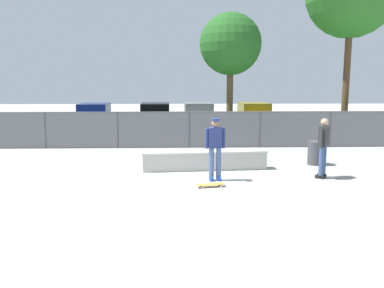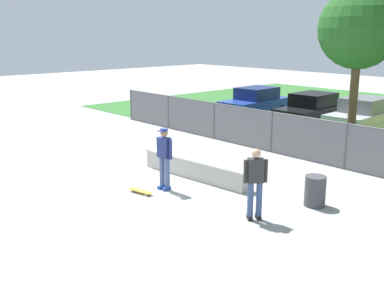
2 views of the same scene
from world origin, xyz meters
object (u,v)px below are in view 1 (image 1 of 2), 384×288
Objects in this scene: tree_near_left at (230,45)px; trash_bin at (316,153)px; car_yellow at (254,117)px; car_blue at (94,118)px; car_black at (155,118)px; skateboard at (211,184)px; car_silver at (198,117)px; concrete_ledge at (205,160)px; skateboarder at (215,146)px; bystander at (323,145)px.

tree_near_left reaches higher than trash_bin.
trash_bin is at bearing -87.36° from car_yellow.
car_blue is at bearing 136.93° from trash_bin.
car_black is 5.16× the size of trash_bin.
car_silver is (0.24, 12.41, 0.77)m from skateboard.
skateboard is at bearing -89.39° from concrete_ledge.
car_black is at bearing 2.60° from car_blue.
skateboarder is 4.36m from trash_bin.
car_yellow is at bearing 73.94° from skateboarder.
trash_bin reaches higher than skateboard.
car_blue is at bearing -177.76° from car_yellow.
car_blue is at bearing -175.40° from car_silver.
tree_near_left is at bearing 79.65° from skateboard.
skateboarder is 0.43× the size of car_black.
trash_bin is (3.75, 2.13, -0.62)m from skateboarder.
concrete_ledge is at bearing -91.46° from car_silver.
car_yellow reaches higher than concrete_ledge.
concrete_ledge reaches higher than skateboard.
tree_near_left is 8.83m from car_blue.
car_silver is (5.97, 0.48, 0.00)m from car_blue.
trash_bin is at bearing -43.07° from car_blue.
skateboard is at bearing -164.66° from bystander.
car_yellow is at bearing 92.64° from trash_bin.
car_blue is (-7.35, 3.07, -3.81)m from tree_near_left.
bystander is at bearing 3.40° from skateboarder.
skateboarder is 11.65m from car_silver.
skateboard is 12.43m from car_silver.
tree_near_left is (1.64, 6.69, 4.33)m from concrete_ledge.
trash_bin is (0.47, 1.93, -0.60)m from bystander.
concrete_ledge is at bearing 160.75° from bystander.
car_yellow is 9.42m from trash_bin.
car_blue is 1.00× the size of car_yellow.
tree_near_left is 5.47m from car_yellow.
car_blue reaches higher than trash_bin.
skateboard is 0.45× the size of bystander.
car_blue is (-5.71, 9.76, 0.52)m from concrete_ledge.
bystander is 2.08m from trash_bin.
car_yellow is (5.77, 0.20, 0.00)m from car_black.
trash_bin is (3.94, 2.88, 0.34)m from skateboard.
skateboarder is at bearing -100.03° from tree_near_left.
skateboarder is 12.00m from car_yellow.
car_silver is (2.50, 0.32, 0.00)m from car_black.
concrete_ledge is at bearing -77.26° from car_black.
car_blue is 9.24m from car_yellow.
car_blue is (-5.73, 11.93, 0.77)m from skateboard.
skateboarder is (0.21, -1.41, 0.72)m from concrete_ledge.
tree_near_left is 8.90m from bystander.
car_yellow is at bearing 70.79° from concrete_ledge.
skateboarder is 2.23× the size of skateboard.
car_silver is 11.90m from bystander.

